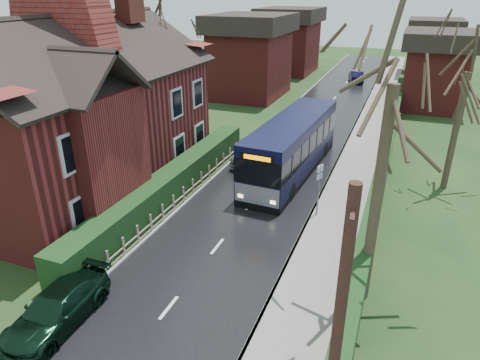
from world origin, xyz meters
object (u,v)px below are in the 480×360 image
at_px(car_silver, 258,151).
at_px(telegraph_pole, 337,339).
at_px(brick_house, 77,108).
at_px(car_green, 57,309).
at_px(bus, 292,147).
at_px(bus_stop_sign, 319,183).

relative_size(car_silver, telegraph_pole, 0.65).
height_order(brick_house, car_green, brick_house).
bearing_deg(car_green, car_silver, 82.94).
xyz_separation_m(bus, bus_stop_sign, (2.51, -4.68, 0.16)).
bearing_deg(car_green, bus_stop_sign, 56.03).
height_order(bus, car_silver, bus).
bearing_deg(bus_stop_sign, car_green, -99.06).
relative_size(car_silver, bus_stop_sign, 1.68).
bearing_deg(car_green, brick_house, 122.14).
xyz_separation_m(car_green, telegraph_pole, (8.70, -1.12, 2.90)).
xyz_separation_m(car_silver, telegraph_pole, (7.30, -16.44, 2.73)).
distance_m(car_silver, telegraph_pole, 18.19).
xyz_separation_m(brick_house, car_green, (5.83, -8.66, -3.79)).
relative_size(bus_stop_sign, telegraph_pole, 0.38).
bearing_deg(brick_house, telegraph_pole, -33.92).
relative_size(brick_house, car_green, 3.61).
bearing_deg(bus_stop_sign, brick_house, -151.12).
xyz_separation_m(bus_stop_sign, telegraph_pole, (2.49, -11.00, 1.74)).
distance_m(bus, car_silver, 2.55).
relative_size(car_green, bus_stop_sign, 1.53).
bearing_deg(brick_house, car_silver, 42.63).
relative_size(bus, bus_stop_sign, 4.01).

